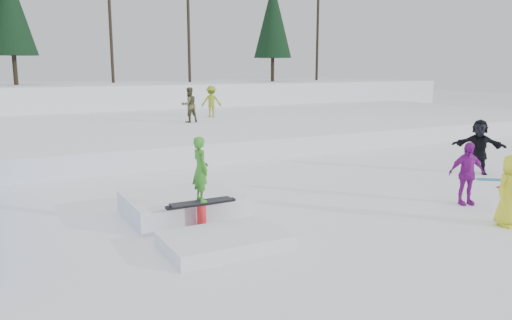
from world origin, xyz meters
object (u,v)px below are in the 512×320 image
spectator_yellow (511,190)px  spectator_dark (479,147)px  jib_rail_feature (192,211)px  walker_olive (189,105)px  walker_ygreen (211,101)px  spectator_purple (467,173)px

spectator_yellow → spectator_dark: (4.28, 4.22, 0.10)m
spectator_yellow → jib_rail_feature: bearing=155.4°
walker_olive → spectator_dark: bearing=104.3°
walker_olive → walker_ygreen: (2.11, 2.05, -0.01)m
spectator_dark → jib_rail_feature: jib_rail_feature is taller
spectator_yellow → jib_rail_feature: (-6.34, 3.51, -0.52)m
walker_olive → spectator_yellow: walker_olive is taller
walker_olive → jib_rail_feature: (-5.10, -13.70, -1.39)m
spectator_dark → jib_rail_feature: size_ratio=0.42×
walker_olive → spectator_yellow: 17.28m
spectator_purple → walker_olive: bearing=117.2°
walker_ygreen → spectator_dark: bearing=125.1°
spectator_purple → spectator_dark: spectator_dark is taller
spectator_dark → walker_ygreen: bearing=157.1°
walker_ygreen → jib_rail_feature: bearing=87.8°
spectator_dark → jib_rail_feature: (-10.62, -0.70, -0.62)m
walker_ygreen → spectator_dark: (3.41, -15.05, -0.75)m
walker_ygreen → jib_rail_feature: walker_ygreen is taller
spectator_dark → walker_olive: bearing=167.4°
walker_ygreen → spectator_purple: size_ratio=1.05×
spectator_purple → spectator_yellow: 1.84m
spectator_yellow → spectator_dark: spectator_dark is taller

